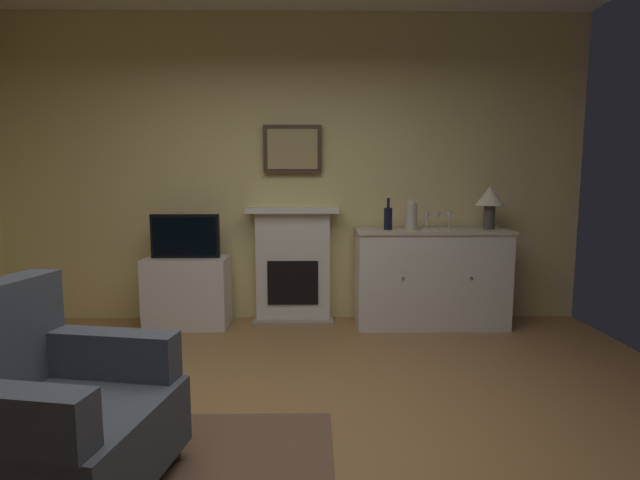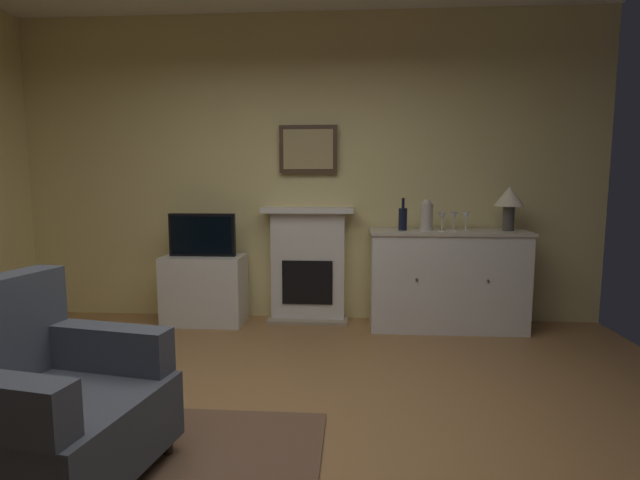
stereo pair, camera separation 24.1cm
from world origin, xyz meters
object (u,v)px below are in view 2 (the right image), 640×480
(wine_glass_left, at_px, (442,217))
(wine_glass_center, at_px, (454,217))
(sideboard_cabinet, at_px, (447,280))
(wine_glass_right, at_px, (466,217))
(tv_set, at_px, (202,235))
(fireplace_unit, at_px, (308,264))
(armchair, at_px, (43,402))
(vase_decorative, at_px, (426,215))
(table_lamp, at_px, (509,199))
(wine_bottle, at_px, (403,218))
(framed_picture, at_px, (308,149))
(tv_cabinet, at_px, (205,289))

(wine_glass_left, height_order, wine_glass_center, same)
(sideboard_cabinet, xyz_separation_m, wine_glass_right, (0.15, 0.00, 0.57))
(wine_glass_center, xyz_separation_m, tv_set, (-2.30, 0.00, -0.18))
(fireplace_unit, bearing_deg, armchair, -109.42)
(fireplace_unit, distance_m, vase_decorative, 1.21)
(fireplace_unit, height_order, wine_glass_left, fireplace_unit)
(wine_glass_center, bearing_deg, tv_set, 179.93)
(table_lamp, relative_size, armchair, 0.43)
(wine_bottle, relative_size, wine_glass_left, 1.76)
(fireplace_unit, xyz_separation_m, wine_glass_left, (1.22, -0.23, 0.48))
(fireplace_unit, distance_m, table_lamp, 1.93)
(framed_picture, xyz_separation_m, wine_glass_right, (1.44, -0.22, -0.62))
(fireplace_unit, bearing_deg, tv_set, -169.23)
(sideboard_cabinet, xyz_separation_m, wine_glass_left, (-0.07, -0.06, 0.57))
(vase_decorative, bearing_deg, armchair, -129.91)
(fireplace_unit, height_order, wine_glass_center, fireplace_unit)
(sideboard_cabinet, bearing_deg, tv_cabinet, 179.62)
(wine_bottle, bearing_deg, framed_picture, 163.82)
(vase_decorative, xyz_separation_m, armchair, (-2.01, -2.40, -0.67))
(framed_picture, distance_m, wine_glass_right, 1.58)
(vase_decorative, xyz_separation_m, tv_set, (-2.06, 0.04, -0.20))
(wine_glass_left, height_order, tv_set, wine_glass_left)
(armchair, bearing_deg, wine_glass_left, 48.13)
(table_lamp, xyz_separation_m, vase_decorative, (-0.73, -0.05, -0.14))
(fireplace_unit, bearing_deg, framed_picture, 90.00)
(fireplace_unit, bearing_deg, wine_glass_center, -8.07)
(vase_decorative, bearing_deg, tv_set, 178.84)
(wine_glass_right, height_order, armchair, wine_glass_right)
(table_lamp, xyz_separation_m, wine_glass_right, (-0.37, 0.00, -0.16))
(table_lamp, height_order, wine_bottle, table_lamp)
(fireplace_unit, relative_size, framed_picture, 2.00)
(fireplace_unit, bearing_deg, vase_decorative, -11.87)
(framed_picture, xyz_separation_m, tv_set, (-0.98, -0.23, -0.80))
(fireplace_unit, xyz_separation_m, table_lamp, (1.81, -0.18, 0.64))
(wine_glass_center, height_order, armchair, wine_glass_center)
(tv_set, bearing_deg, wine_glass_center, -0.07)
(tv_cabinet, distance_m, armchair, 2.47)
(tv_set, bearing_deg, vase_decorative, -1.16)
(fireplace_unit, height_order, wine_glass_right, fireplace_unit)
(wine_glass_center, relative_size, tv_cabinet, 0.22)
(sideboard_cabinet, bearing_deg, armchair, -132.10)
(wine_bottle, relative_size, wine_glass_center, 1.76)
(framed_picture, height_order, wine_glass_right, framed_picture)
(sideboard_cabinet, height_order, wine_bottle, wine_bottle)
(wine_glass_center, xyz_separation_m, tv_cabinet, (-2.30, 0.03, -0.70))
(fireplace_unit, distance_m, tv_set, 1.04)
(wine_bottle, bearing_deg, armchair, -126.67)
(wine_bottle, distance_m, tv_cabinet, 1.98)
(tv_cabinet, xyz_separation_m, armchair, (0.05, -2.47, 0.06))
(sideboard_cabinet, distance_m, wine_glass_right, 0.59)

